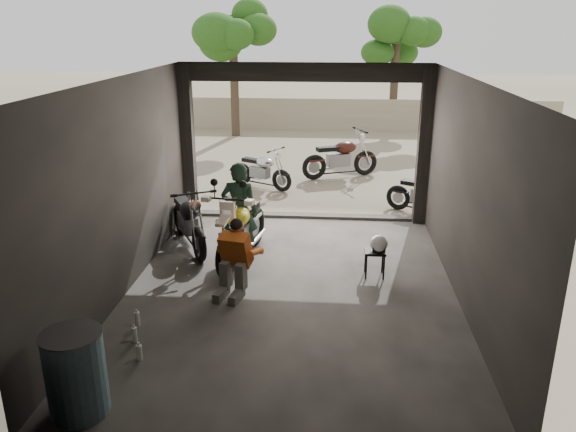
% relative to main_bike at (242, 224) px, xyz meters
% --- Properties ---
extents(ground, '(80.00, 80.00, 0.00)m').
position_rel_main_bike_xyz_m(ground, '(0.94, -1.18, -0.66)').
color(ground, '#7A6D56').
rests_on(ground, ground).
extents(garage, '(7.00, 7.13, 3.20)m').
position_rel_main_bike_xyz_m(garage, '(0.94, -0.63, 0.62)').
color(garage, '#2D2B28').
rests_on(garage, ground).
extents(boundary_wall, '(18.00, 0.30, 1.20)m').
position_rel_main_bike_xyz_m(boundary_wall, '(0.94, 12.82, -0.06)').
color(boundary_wall, gray).
rests_on(boundary_wall, ground).
extents(tree_left, '(2.20, 2.20, 5.60)m').
position_rel_main_bike_xyz_m(tree_left, '(-2.06, 11.32, 3.33)').
color(tree_left, '#382B1E').
rests_on(tree_left, ground).
extents(tree_right, '(2.20, 2.20, 5.00)m').
position_rel_main_bike_xyz_m(tree_right, '(3.74, 12.82, 2.90)').
color(tree_right, '#382B1E').
rests_on(tree_right, ground).
extents(main_bike, '(1.16, 2.09, 1.32)m').
position_rel_main_bike_xyz_m(main_bike, '(0.00, 0.00, 0.00)').
color(main_bike, silver).
rests_on(main_bike, ground).
extents(left_bike, '(1.48, 1.91, 1.20)m').
position_rel_main_bike_xyz_m(left_bike, '(-1.06, 0.51, -0.06)').
color(left_bike, black).
rests_on(left_bike, ground).
extents(outside_bike_a, '(1.66, 1.32, 1.05)m').
position_rel_main_bike_xyz_m(outside_bike_a, '(-0.24, 4.54, -0.14)').
color(outside_bike_a, black).
rests_on(outside_bike_a, ground).
extents(outside_bike_b, '(2.03, 1.46, 1.27)m').
position_rel_main_bike_xyz_m(outside_bike_b, '(1.72, 5.71, -0.03)').
color(outside_bike_b, '#3D150E').
rests_on(outside_bike_b, ground).
extents(outside_bike_c, '(1.65, 1.31, 1.04)m').
position_rel_main_bike_xyz_m(outside_bike_c, '(3.51, 2.76, -0.14)').
color(outside_bike_c, black).
rests_on(outside_bike_c, ground).
extents(rider, '(0.63, 0.42, 1.72)m').
position_rel_main_bike_xyz_m(rider, '(-0.05, 0.10, 0.20)').
color(rider, black).
rests_on(rider, ground).
extents(mechanic, '(0.74, 0.89, 1.14)m').
position_rel_main_bike_xyz_m(mechanic, '(0.08, -1.35, -0.09)').
color(mechanic, '#C05819').
rests_on(mechanic, ground).
extents(stool, '(0.34, 0.34, 0.47)m').
position_rel_main_bike_xyz_m(stool, '(2.25, -0.51, -0.27)').
color(stool, black).
rests_on(stool, ground).
extents(helmet, '(0.34, 0.35, 0.27)m').
position_rel_main_bike_xyz_m(helmet, '(2.29, -0.55, -0.06)').
color(helmet, white).
rests_on(helmet, stool).
extents(oil_drum, '(0.64, 0.64, 0.95)m').
position_rel_main_bike_xyz_m(oil_drum, '(-1.06, -4.17, -0.18)').
color(oil_drum, '#436370').
rests_on(oil_drum, ground).
extents(sign_post, '(0.77, 0.08, 2.30)m').
position_rel_main_bike_xyz_m(sign_post, '(4.28, 1.29, 0.88)').
color(sign_post, black).
rests_on(sign_post, ground).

